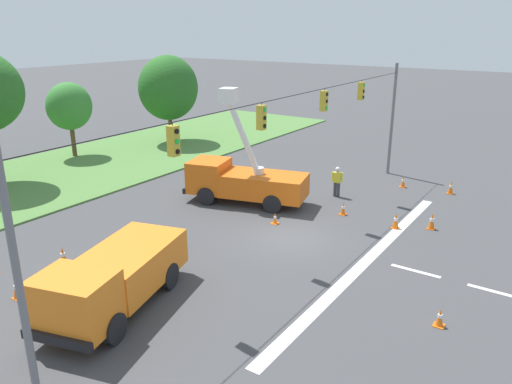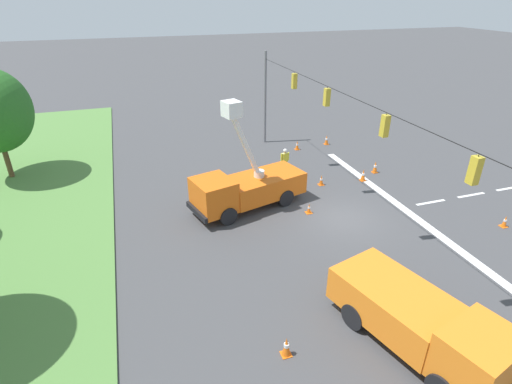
# 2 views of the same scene
# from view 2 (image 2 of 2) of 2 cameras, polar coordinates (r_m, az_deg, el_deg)

# --- Properties ---
(ground_plane) EXTENTS (200.00, 200.00, 0.00)m
(ground_plane) POSITION_cam_2_polar(r_m,az_deg,el_deg) (22.56, 12.29, -3.69)
(ground_plane) COLOR #424244
(lane_markings) EXTENTS (17.60, 15.25, 0.01)m
(lane_markings) POSITION_cam_2_polar(r_m,az_deg,el_deg) (25.49, 22.80, -1.55)
(lane_markings) COLOR silver
(lane_markings) RESTS_ON ground
(signal_gantry) EXTENTS (26.20, 0.33, 7.20)m
(signal_gantry) POSITION_cam_2_polar(r_m,az_deg,el_deg) (20.70, 13.47, 7.36)
(signal_gantry) COLOR slate
(signal_gantry) RESTS_ON ground
(utility_truck_bucket_lift) EXTENTS (3.97, 7.07, 6.30)m
(utility_truck_bucket_lift) POSITION_cam_2_polar(r_m,az_deg,el_deg) (22.51, -1.50, 0.75)
(utility_truck_bucket_lift) COLOR orange
(utility_truck_bucket_lift) RESTS_ON ground
(utility_truck_support_near) EXTENTS (6.77, 4.06, 2.25)m
(utility_truck_support_near) POSITION_cam_2_polar(r_m,az_deg,el_deg) (15.32, 22.36, -16.62)
(utility_truck_support_near) COLOR orange
(utility_truck_support_near) RESTS_ON ground
(road_worker) EXTENTS (0.30, 0.64, 1.77)m
(road_worker) POSITION_cam_2_polar(r_m,az_deg,el_deg) (27.15, 4.13, 4.67)
(road_worker) COLOR #383842
(road_worker) RESTS_ON ground
(traffic_cone_foreground_right) EXTENTS (0.36, 0.36, 0.70)m
(traffic_cone_foreground_right) POSITION_cam_2_polar(r_m,az_deg,el_deg) (25.96, 9.31, 1.69)
(traffic_cone_foreground_right) COLOR orange
(traffic_cone_foreground_right) RESTS_ON ground
(traffic_cone_mid_left) EXTENTS (0.36, 0.36, 0.66)m
(traffic_cone_mid_left) POSITION_cam_2_polar(r_m,az_deg,el_deg) (24.92, 32.01, -3.59)
(traffic_cone_mid_left) COLOR orange
(traffic_cone_mid_left) RESTS_ON ground
(traffic_cone_near_bucket) EXTENTS (0.36, 0.36, 0.83)m
(traffic_cone_near_bucket) POSITION_cam_2_polar(r_m,az_deg,el_deg) (28.57, 16.67, 3.45)
(traffic_cone_near_bucket) COLOR orange
(traffic_cone_near_bucket) RESTS_ON ground
(traffic_cone_lane_edge_a) EXTENTS (0.36, 0.36, 0.80)m
(traffic_cone_lane_edge_a) POSITION_cam_2_polar(r_m,az_deg,el_deg) (33.09, 10.05, 7.37)
(traffic_cone_lane_edge_a) COLOR orange
(traffic_cone_lane_edge_a) RESTS_ON ground
(traffic_cone_lane_edge_b) EXTENTS (0.36, 0.36, 0.78)m
(traffic_cone_lane_edge_b) POSITION_cam_2_polar(r_m,az_deg,el_deg) (14.64, 4.37, -21.15)
(traffic_cone_lane_edge_b) COLOR orange
(traffic_cone_lane_edge_b) RESTS_ON ground
(traffic_cone_far_left) EXTENTS (0.36, 0.36, 0.81)m
(traffic_cone_far_left) POSITION_cam_2_polar(r_m,az_deg,el_deg) (27.12, 15.07, 2.37)
(traffic_cone_far_left) COLOR orange
(traffic_cone_far_left) RESTS_ON ground
(traffic_cone_far_right) EXTENTS (0.36, 0.36, 0.59)m
(traffic_cone_far_right) POSITION_cam_2_polar(r_m,az_deg,el_deg) (22.63, 7.57, -2.36)
(traffic_cone_far_right) COLOR orange
(traffic_cone_far_right) RESTS_ON ground
(traffic_cone_centre_line) EXTENTS (0.36, 0.36, 0.72)m
(traffic_cone_centre_line) POSITION_cam_2_polar(r_m,az_deg,el_deg) (31.67, 5.91, 6.66)
(traffic_cone_centre_line) COLOR orange
(traffic_cone_centre_line) RESTS_ON ground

